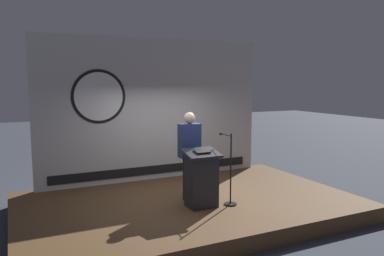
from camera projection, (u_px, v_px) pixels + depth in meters
The scene contains 6 objects.
ground_plane at pixel (188, 214), 7.49m from camera, with size 40.00×40.00×0.00m, color #383D47.
stage_platform at pixel (188, 207), 7.47m from camera, with size 6.40×4.00×0.30m, color brown.
banner_display at pixel (154, 110), 8.89m from camera, with size 5.42×0.12×3.29m.
podium at pixel (201, 179), 6.98m from camera, with size 0.64×0.50×1.08m.
speaker_person at pixel (189, 155), 7.36m from camera, with size 0.40×0.26×1.72m.
microphone_stand at pixel (229, 180), 7.13m from camera, with size 0.24×0.53×1.35m.
Camera 1 is at (-3.08, -6.53, 2.61)m, focal length 35.56 mm.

